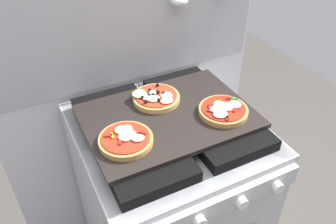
{
  "coord_description": "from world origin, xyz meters",
  "views": [
    {
      "loc": [
        -0.4,
        -0.79,
        1.6
      ],
      "look_at": [
        0.0,
        0.0,
        0.93
      ],
      "focal_mm": 36.79,
      "sensor_mm": 36.0,
      "label": 1
    }
  ],
  "objects_px": {
    "pizza_left": "(126,139)",
    "baking_tray": "(168,116)",
    "pizza_right": "(223,110)",
    "stove": "(168,205)",
    "pizza_center": "(155,98)"
  },
  "relations": [
    {
      "from": "pizza_left",
      "to": "baking_tray",
      "type": "bearing_deg",
      "value": 20.8
    },
    {
      "from": "pizza_center",
      "to": "pizza_right",
      "type": "bearing_deg",
      "value": -44.18
    },
    {
      "from": "pizza_right",
      "to": "pizza_center",
      "type": "xyz_separation_m",
      "value": [
        -0.17,
        0.16,
        0.0
      ]
    },
    {
      "from": "pizza_left",
      "to": "pizza_center",
      "type": "xyz_separation_m",
      "value": [
        0.16,
        0.15,
        0.0
      ]
    },
    {
      "from": "baking_tray",
      "to": "pizza_right",
      "type": "bearing_deg",
      "value": -24.94
    },
    {
      "from": "stove",
      "to": "pizza_right",
      "type": "relative_size",
      "value": 5.59
    },
    {
      "from": "pizza_left",
      "to": "stove",
      "type": "bearing_deg",
      "value": 20.32
    },
    {
      "from": "pizza_left",
      "to": "pizza_right",
      "type": "relative_size",
      "value": 1.0
    },
    {
      "from": "baking_tray",
      "to": "pizza_left",
      "type": "relative_size",
      "value": 3.35
    },
    {
      "from": "baking_tray",
      "to": "pizza_right",
      "type": "relative_size",
      "value": 3.35
    },
    {
      "from": "pizza_right",
      "to": "pizza_center",
      "type": "relative_size",
      "value": 1.0
    },
    {
      "from": "stove",
      "to": "pizza_center",
      "type": "distance_m",
      "value": 0.49
    },
    {
      "from": "pizza_left",
      "to": "pizza_right",
      "type": "xyz_separation_m",
      "value": [
        0.33,
        -0.01,
        0.0
      ]
    },
    {
      "from": "stove",
      "to": "baking_tray",
      "type": "height_order",
      "value": "baking_tray"
    },
    {
      "from": "pizza_right",
      "to": "pizza_center",
      "type": "bearing_deg",
      "value": 135.82
    }
  ]
}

